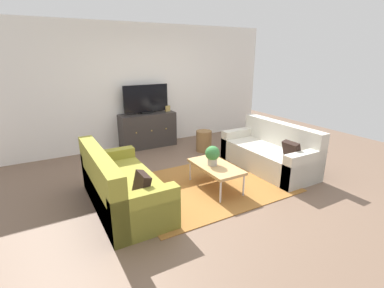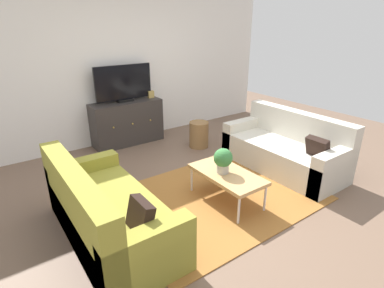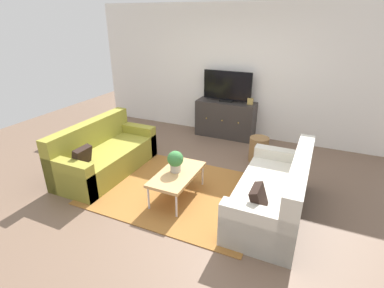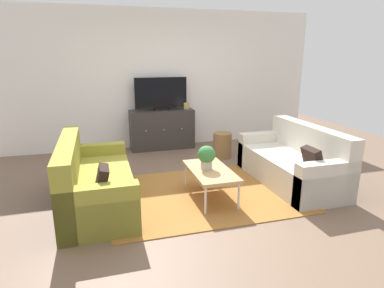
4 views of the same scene
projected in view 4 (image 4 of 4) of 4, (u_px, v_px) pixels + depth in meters
name	position (u px, v px, depth m)	size (l,w,h in m)	color
ground_plane	(199.00, 190.00, 4.58)	(10.00, 10.00, 0.00)	brown
wall_back	(162.00, 80.00, 6.59)	(6.40, 0.12, 2.70)	white
area_rug	(202.00, 194.00, 4.44)	(2.50, 1.90, 0.01)	#9E662D
couch_left_side	(91.00, 185.00, 4.03)	(0.83, 1.81, 0.85)	olive
couch_right_side	(295.00, 164.00, 4.80)	(0.83, 1.81, 0.85)	beige
coffee_table	(210.00, 172.00, 4.24)	(0.50, 0.96, 0.39)	tan
potted_plant	(207.00, 156.00, 4.21)	(0.23, 0.23, 0.31)	#B7B2A8
tv_console	(162.00, 129.00, 6.56)	(1.26, 0.47, 0.78)	#332D2B
flat_screen_tv	(161.00, 94.00, 6.40)	(1.03, 0.16, 0.64)	black
mantel_clock	(186.00, 106.00, 6.58)	(0.11, 0.07, 0.13)	tan
wicker_basket	(222.00, 145.00, 6.01)	(0.34, 0.34, 0.46)	olive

